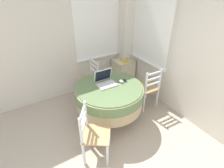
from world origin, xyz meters
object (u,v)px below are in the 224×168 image
computer_mouse (121,81)px  cell_phone (125,81)px  dining_chair_camera_near (94,134)px  book_on_cabinet (125,61)px  round_dining_table (109,95)px  corner_cabinet (123,71)px  dining_chair_near_right_window (148,88)px  dining_chair_near_back_window (90,79)px  laptop (106,81)px

computer_mouse → cell_phone: computer_mouse is taller
dining_chair_camera_near → book_on_cabinet: size_ratio=4.02×
round_dining_table → corner_cabinet: round_dining_table is taller
dining_chair_near_right_window → dining_chair_near_back_window: bearing=132.2°
dining_chair_near_right_window → book_on_cabinet: size_ratio=4.02×
laptop → dining_chair_near_right_window: (0.88, -0.20, -0.34)m
dining_chair_near_back_window → corner_cabinet: (1.01, 0.15, -0.13)m
dining_chair_near_back_window → book_on_cabinet: bearing=5.0°
computer_mouse → dining_chair_near_back_window: (-0.26, 0.88, -0.31)m
round_dining_table → laptop: laptop is taller
cell_phone → dining_chair_near_back_window: dining_chair_near_back_window is taller
computer_mouse → dining_chair_camera_near: bearing=-145.4°
round_dining_table → dining_chair_near_back_window: size_ratio=1.37×
laptop → book_on_cabinet: laptop is taller
round_dining_table → cell_phone: bearing=3.0°
dining_chair_near_back_window → dining_chair_camera_near: size_ratio=1.00×
laptop → corner_cabinet: 1.45m
laptop → dining_chair_camera_near: size_ratio=0.38×
round_dining_table → book_on_cabinet: round_dining_table is taller
book_on_cabinet → computer_mouse: bearing=-127.7°
computer_mouse → dining_chair_near_right_window: dining_chair_near_right_window is taller
dining_chair_near_back_window → corner_cabinet: size_ratio=1.43×
dining_chair_near_right_window → corner_cabinet: bearing=82.4°
corner_cabinet → computer_mouse: bearing=-126.4°
laptop → cell_phone: size_ratio=3.01×
round_dining_table → dining_chair_camera_near: bearing=-135.7°
book_on_cabinet → dining_chair_camera_near: bearing=-136.1°
dining_chair_camera_near → corner_cabinet: (1.65, 1.64, -0.13)m
round_dining_table → corner_cabinet: 1.47m
laptop → book_on_cabinet: size_ratio=1.54×
dining_chair_near_back_window → dining_chair_near_right_window: bearing=-47.8°
dining_chair_camera_near → dining_chair_near_right_window: bearing=19.6°
dining_chair_near_back_window → corner_cabinet: bearing=8.3°
round_dining_table → dining_chair_near_back_window: 0.88m
dining_chair_near_back_window → dining_chair_near_right_window: (0.87, -0.96, 0.00)m
laptop → corner_cabinet: laptop is taller
round_dining_table → computer_mouse: computer_mouse is taller
cell_phone → dining_chair_near_right_window: bearing=-10.6°
laptop → dining_chair_near_back_window: size_ratio=0.38×
round_dining_table → laptop: size_ratio=3.58×
dining_chair_near_right_window → book_on_cabinet: dining_chair_near_right_window is taller
computer_mouse → dining_chair_near_right_window: (0.61, -0.08, -0.31)m
cell_phone → dining_chair_near_right_window: (0.52, -0.10, -0.29)m
corner_cabinet → book_on_cabinet: bearing=-102.4°
round_dining_table → dining_chair_camera_near: (-0.63, -0.62, -0.11)m
laptop → computer_mouse: (0.27, -0.12, -0.03)m
round_dining_table → corner_cabinet: (1.02, 1.03, -0.24)m
dining_chair_camera_near → corner_cabinet: size_ratio=1.43×
round_dining_table → laptop: (-0.01, 0.12, 0.24)m
laptop → book_on_cabinet: (1.02, 0.85, -0.14)m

